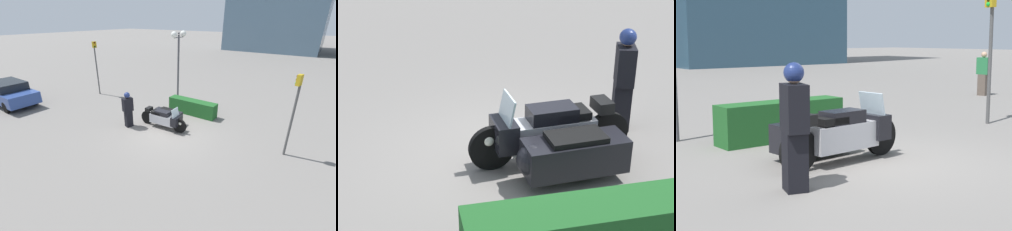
{
  "view_description": "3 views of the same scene",
  "coord_description": "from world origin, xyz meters",
  "views": [
    {
      "loc": [
        5.43,
        -7.73,
        5.09
      ],
      "look_at": [
        -0.09,
        0.13,
        0.89
      ],
      "focal_mm": 24.0,
      "sensor_mm": 36.0,
      "label": 1
    },
    {
      "loc": [
        1.64,
        7.11,
        4.05
      ],
      "look_at": [
        0.15,
        0.52,
        0.9
      ],
      "focal_mm": 55.0,
      "sensor_mm": 36.0,
      "label": 2
    },
    {
      "loc": [
        -6.04,
        -6.27,
        2.12
      ],
      "look_at": [
        -0.5,
        0.48,
        0.81
      ],
      "focal_mm": 55.0,
      "sensor_mm": 36.0,
      "label": 3
    }
  ],
  "objects": [
    {
      "name": "ground_plane",
      "position": [
        0.0,
        0.0,
        0.0
      ],
      "size": [
        160.0,
        160.0,
        0.0
      ],
      "primitive_type": "plane",
      "color": "slate"
    },
    {
      "name": "officer_rider",
      "position": [
        -2.12,
        -0.43,
        0.95
      ],
      "size": [
        0.44,
        0.56,
        1.8
      ],
      "rotation": [
        0.0,
        0.0,
        -0.32
      ],
      "color": "black",
      "rests_on": "ground"
    },
    {
      "name": "police_motorcycle",
      "position": [
        -0.57,
        0.73,
        0.48
      ],
      "size": [
        2.6,
        1.23,
        1.18
      ],
      "rotation": [
        0.0,
        0.0,
        0.06
      ],
      "color": "black",
      "rests_on": "ground"
    }
  ]
}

